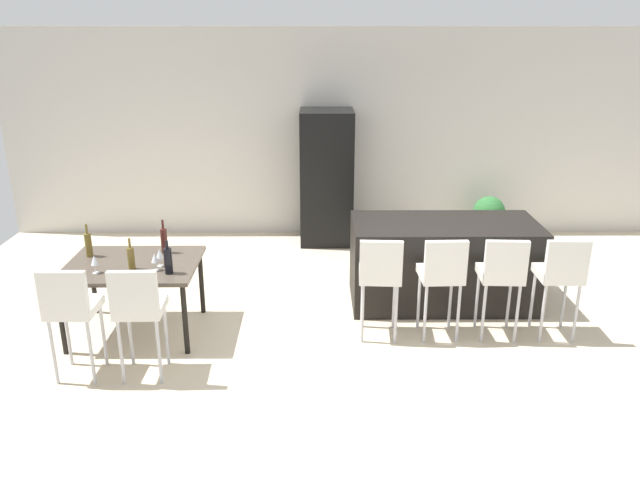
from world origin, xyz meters
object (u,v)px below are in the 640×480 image
at_px(kitchen_island, 443,263).
at_px(potted_plant, 489,215).
at_px(bar_chair_left, 380,272).
at_px(dining_chair_near, 70,305).
at_px(wine_glass_left, 155,258).
at_px(refrigerator, 327,178).
at_px(wine_bottle_right, 164,240).
at_px(wine_bottle_far, 131,258).
at_px(wine_glass_end, 94,261).
at_px(wine_bottle_near, 88,244).
at_px(dining_table, 133,269).
at_px(bar_chair_far, 561,272).
at_px(wine_bottle_inner, 168,260).
at_px(dining_chair_far, 138,305).
at_px(bar_chair_right, 502,272).
at_px(bar_chair_middle, 442,272).
at_px(wine_glass_middle, 159,254).

xyz_separation_m(kitchen_island, potted_plant, (1.04, 2.03, -0.08)).
distance_m(bar_chair_left, dining_chair_near, 2.78).
distance_m(wine_glass_left, refrigerator, 3.37).
relative_size(wine_bottle_right, wine_bottle_far, 1.12).
bearing_deg(wine_glass_end, wine_glass_left, 6.57).
height_order(wine_bottle_near, refrigerator, refrigerator).
bearing_deg(potted_plant, dining_table, -147.08).
bearing_deg(bar_chair_far, wine_glass_left, -179.37).
bearing_deg(wine_glass_end, dining_table, 43.02).
bearing_deg(wine_bottle_inner, wine_bottle_far, 164.65).
distance_m(dining_chair_far, wine_bottle_inner, 0.64).
bearing_deg(refrigerator, bar_chair_left, -80.86).
distance_m(wine_bottle_far, wine_bottle_near, 0.63).
bearing_deg(refrigerator, kitchen_island, -58.58).
bearing_deg(bar_chair_left, potted_plant, 57.64).
height_order(wine_bottle_near, wine_glass_left, wine_bottle_near).
distance_m(kitchen_island, dining_chair_near, 3.81).
bearing_deg(bar_chair_right, dining_table, 177.67).
xyz_separation_m(kitchen_island, wine_bottle_near, (-3.65, -0.51, 0.41)).
height_order(bar_chair_middle, wine_glass_left, bar_chair_middle).
bearing_deg(dining_chair_far, bar_chair_middle, 14.80).
xyz_separation_m(bar_chair_right, refrigerator, (-1.63, 2.89, 0.22)).
distance_m(dining_chair_far, refrigerator, 3.97).
bearing_deg(wine_bottle_inner, wine_bottle_near, 153.15).
xyz_separation_m(wine_glass_middle, potted_plant, (3.93, 2.81, -0.48)).
height_order(dining_table, wine_glass_left, wine_glass_left).
height_order(bar_chair_far, potted_plant, bar_chair_far).
bearing_deg(potted_plant, refrigerator, 179.75).
bearing_deg(wine_glass_middle, potted_plant, 35.57).
xyz_separation_m(bar_chair_middle, wine_bottle_near, (-3.46, 0.34, 0.17)).
bearing_deg(bar_chair_left, bar_chair_middle, -0.01).
bearing_deg(wine_glass_end, refrigerator, 53.66).
bearing_deg(bar_chair_far, dining_chair_far, -169.47).
relative_size(dining_chair_far, wine_glass_middle, 6.03).
bearing_deg(dining_table, wine_glass_end, -136.98).
bearing_deg(bar_chair_far, wine_bottle_right, 173.60).
relative_size(bar_chair_left, wine_bottle_near, 3.11).
relative_size(wine_bottle_near, potted_plant, 0.52).
bearing_deg(dining_chair_near, refrigerator, 58.37).
bearing_deg(wine_bottle_far, bar_chair_right, 0.22).
height_order(bar_chair_middle, wine_bottle_right, wine_bottle_right).
relative_size(wine_bottle_inner, refrigerator, 0.17).
bearing_deg(potted_plant, bar_chair_right, -102.90).
xyz_separation_m(bar_chair_left, bar_chair_right, (1.16, -0.00, 0.00)).
bearing_deg(bar_chair_left, bar_chair_right, -0.00).
height_order(bar_chair_left, wine_bottle_inner, wine_bottle_inner).
distance_m(bar_chair_middle, wine_glass_left, 2.72).
bearing_deg(wine_bottle_far, wine_glass_end, -163.73).
bearing_deg(dining_table, wine_bottle_far, -73.89).
bearing_deg(kitchen_island, bar_chair_far, -41.76).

